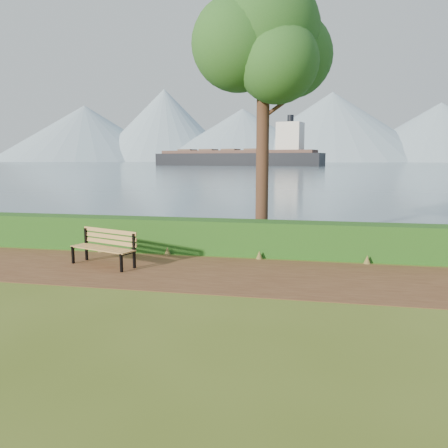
# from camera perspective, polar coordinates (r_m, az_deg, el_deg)

# --- Properties ---
(ground) EXTENTS (140.00, 140.00, 0.00)m
(ground) POSITION_cam_1_polar(r_m,az_deg,el_deg) (10.68, -5.28, -6.67)
(ground) COLOR #495D1A
(ground) RESTS_ON ground
(path) EXTENTS (40.00, 3.40, 0.01)m
(path) POSITION_cam_1_polar(r_m,az_deg,el_deg) (10.96, -4.84, -6.25)
(path) COLOR #4E2E1A
(path) RESTS_ON ground
(hedge) EXTENTS (32.00, 0.85, 1.00)m
(hedge) POSITION_cam_1_polar(r_m,az_deg,el_deg) (13.03, -2.07, -1.62)
(hedge) COLOR #1A4213
(hedge) RESTS_ON ground
(water) EXTENTS (700.00, 510.00, 0.00)m
(water) POSITION_cam_1_polar(r_m,az_deg,el_deg) (269.91, 10.70, 7.81)
(water) COLOR #445E6E
(water) RESTS_ON ground
(mountains) EXTENTS (585.00, 190.00, 70.00)m
(mountains) POSITION_cam_1_polar(r_m,az_deg,el_deg) (416.85, 9.75, 11.85)
(mountains) COLOR #809AAB
(mountains) RESTS_ON ground
(bench) EXTENTS (1.96, 1.16, 0.95)m
(bench) POSITION_cam_1_polar(r_m,az_deg,el_deg) (11.90, -15.25, -2.66)
(bench) COLOR black
(bench) RESTS_ON ground
(tree) EXTENTS (4.17, 3.59, 8.51)m
(tree) POSITION_cam_1_polar(r_m,az_deg,el_deg) (14.23, 5.21, 22.87)
(tree) COLOR #362016
(tree) RESTS_ON ground
(cargo_ship) EXTENTS (67.50, 25.57, 20.30)m
(cargo_ship) POSITION_cam_1_polar(r_m,az_deg,el_deg) (169.81, 2.33, 8.62)
(cargo_ship) COLOR black
(cargo_ship) RESTS_ON ground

